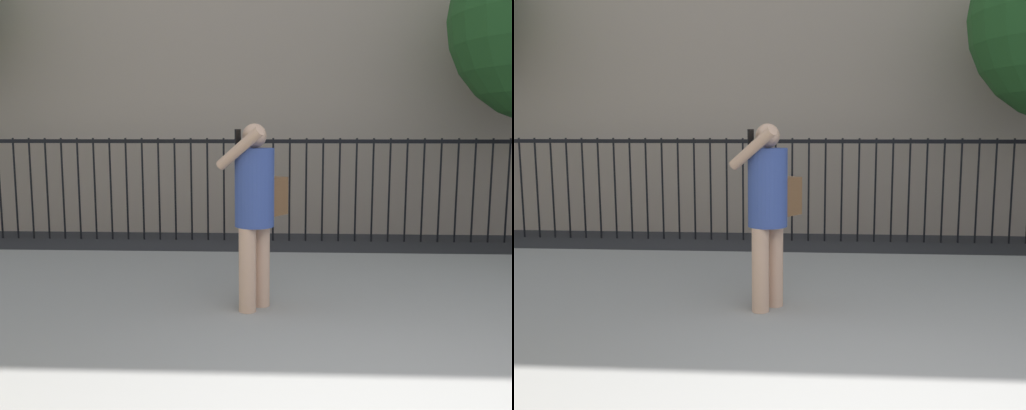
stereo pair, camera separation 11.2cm
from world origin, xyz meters
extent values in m
cube|color=gray|center=(0.00, 2.20, 0.07)|extent=(28.00, 4.40, 0.15)
cube|color=black|center=(0.00, 5.90, 1.55)|extent=(12.00, 0.04, 0.06)
cylinder|color=black|center=(-5.23, 5.90, 0.80)|extent=(0.03, 0.03, 1.60)
cylinder|color=black|center=(-4.98, 5.90, 0.80)|extent=(0.03, 0.03, 1.60)
cylinder|color=black|center=(-4.72, 5.90, 0.80)|extent=(0.03, 0.03, 1.60)
cylinder|color=black|center=(-4.47, 5.90, 0.80)|extent=(0.03, 0.03, 1.60)
cylinder|color=black|center=(-4.21, 5.90, 0.80)|extent=(0.03, 0.03, 1.60)
cylinder|color=black|center=(-3.96, 5.90, 0.80)|extent=(0.03, 0.03, 1.60)
cylinder|color=black|center=(-3.70, 5.90, 0.80)|extent=(0.03, 0.03, 1.60)
cylinder|color=black|center=(-3.45, 5.90, 0.80)|extent=(0.03, 0.03, 1.60)
cylinder|color=black|center=(-3.19, 5.90, 0.80)|extent=(0.03, 0.03, 1.60)
cylinder|color=black|center=(-2.94, 5.90, 0.80)|extent=(0.03, 0.03, 1.60)
cylinder|color=black|center=(-2.68, 5.90, 0.80)|extent=(0.03, 0.03, 1.60)
cylinder|color=black|center=(-2.43, 5.90, 0.80)|extent=(0.03, 0.03, 1.60)
cylinder|color=black|center=(-2.17, 5.90, 0.80)|extent=(0.03, 0.03, 1.60)
cylinder|color=black|center=(-1.91, 5.90, 0.80)|extent=(0.03, 0.03, 1.60)
cylinder|color=black|center=(-1.66, 5.90, 0.80)|extent=(0.03, 0.03, 1.60)
cylinder|color=black|center=(-1.40, 5.90, 0.80)|extent=(0.03, 0.03, 1.60)
cylinder|color=black|center=(-1.15, 5.90, 0.80)|extent=(0.03, 0.03, 1.60)
cylinder|color=black|center=(-0.89, 5.90, 0.80)|extent=(0.03, 0.03, 1.60)
cylinder|color=black|center=(-0.64, 5.90, 0.80)|extent=(0.03, 0.03, 1.60)
cylinder|color=black|center=(-0.38, 5.90, 0.80)|extent=(0.03, 0.03, 1.60)
cylinder|color=black|center=(-0.13, 5.90, 0.80)|extent=(0.03, 0.03, 1.60)
cylinder|color=black|center=(0.13, 5.90, 0.80)|extent=(0.03, 0.03, 1.60)
cylinder|color=black|center=(0.38, 5.90, 0.80)|extent=(0.03, 0.03, 1.60)
cylinder|color=black|center=(0.64, 5.90, 0.80)|extent=(0.03, 0.03, 1.60)
cylinder|color=black|center=(0.89, 5.90, 0.80)|extent=(0.03, 0.03, 1.60)
cylinder|color=black|center=(1.15, 5.90, 0.80)|extent=(0.03, 0.03, 1.60)
cylinder|color=black|center=(1.40, 5.90, 0.80)|extent=(0.03, 0.03, 1.60)
cylinder|color=black|center=(1.66, 5.90, 0.80)|extent=(0.03, 0.03, 1.60)
cylinder|color=black|center=(1.91, 5.90, 0.80)|extent=(0.03, 0.03, 1.60)
cylinder|color=black|center=(2.17, 5.90, 0.80)|extent=(0.03, 0.03, 1.60)
cylinder|color=black|center=(2.43, 5.90, 0.80)|extent=(0.03, 0.03, 1.60)
cylinder|color=tan|center=(-1.06, 2.07, 0.52)|extent=(0.15, 0.15, 0.74)
cylinder|color=tan|center=(-0.95, 2.23, 0.52)|extent=(0.15, 0.15, 0.74)
cylinder|color=#33478C|center=(-1.00, 2.15, 1.22)|extent=(0.47, 0.47, 0.67)
sphere|color=tan|center=(-1.00, 2.15, 1.66)|extent=(0.21, 0.21, 0.21)
cylinder|color=tan|center=(-1.12, 1.99, 1.56)|extent=(0.44, 0.34, 0.37)
cylinder|color=tan|center=(-0.89, 2.32, 1.20)|extent=(0.09, 0.09, 0.51)
cube|color=black|center=(-1.14, 2.06, 1.64)|extent=(0.05, 0.06, 0.15)
cube|color=brown|center=(-0.86, 2.36, 1.12)|extent=(0.29, 0.32, 0.34)
camera|label=1|loc=(-0.78, -2.46, 1.70)|focal=38.00mm
camera|label=2|loc=(-0.67, -2.45, 1.70)|focal=38.00mm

